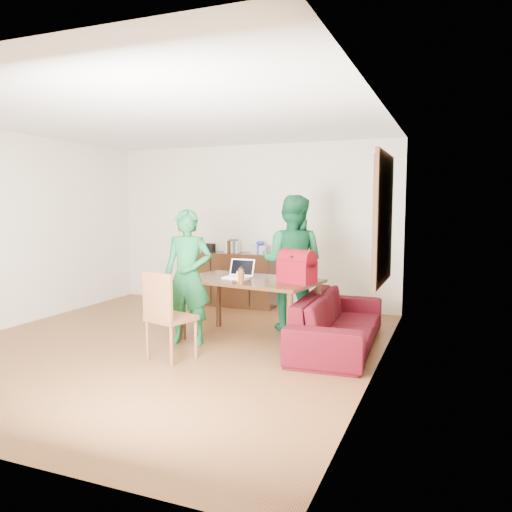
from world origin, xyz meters
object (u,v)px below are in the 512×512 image
at_px(person_far, 292,263).
at_px(sofa, 338,321).
at_px(table, 250,287).
at_px(chair, 170,333).
at_px(red_bag, 297,270).
at_px(bottle, 241,275).
at_px(laptop, 237,275).
at_px(person_near, 188,277).

xyz_separation_m(person_far, sofa, (0.77, -0.58, -0.61)).
height_order(table, sofa, table).
height_order(chair, sofa, chair).
height_order(table, person_far, person_far).
height_order(table, red_bag, red_bag).
bearing_deg(bottle, laptop, 120.10).
distance_m(chair, person_far, 2.05).
bearing_deg(red_bag, laptop, -167.50).
bearing_deg(person_near, chair, -89.84).
relative_size(person_near, laptop, 4.96).
height_order(person_near, bottle, person_near).
xyz_separation_m(table, chair, (-0.54, -1.01, -0.40)).
bearing_deg(person_near, person_far, 38.28).
height_order(person_near, person_far, person_far).
distance_m(chair, person_near, 0.83).
xyz_separation_m(table, laptop, (-0.17, -0.01, 0.14)).
relative_size(table, person_near, 1.09).
bearing_deg(table, person_far, 76.00).
bearing_deg(laptop, person_far, 58.27).
xyz_separation_m(table, person_near, (-0.66, -0.40, 0.14)).
xyz_separation_m(person_far, laptop, (-0.49, -0.75, -0.09)).
distance_m(red_bag, sofa, 0.82).
relative_size(person_near, person_far, 0.90).
height_order(chair, person_near, person_near).
distance_m(table, person_far, 0.84).
distance_m(table, chair, 1.22).
distance_m(person_far, bottle, 1.14).
xyz_separation_m(chair, bottle, (0.58, 0.65, 0.60)).
distance_m(chair, sofa, 2.00).
xyz_separation_m(bottle, red_bag, (0.60, 0.27, 0.06)).
bearing_deg(sofa, chair, 123.00).
bearing_deg(bottle, table, 96.03).
relative_size(bottle, red_bag, 0.46).
bearing_deg(table, chair, -108.79).
distance_m(person_near, sofa, 1.90).
bearing_deg(laptop, sofa, 8.77).
bearing_deg(person_near, bottle, -8.96).
relative_size(chair, person_far, 0.54).
xyz_separation_m(laptop, red_bag, (0.81, -0.09, 0.11)).
height_order(table, bottle, bottle).
height_order(person_near, laptop, person_near).
relative_size(bottle, sofa, 0.09).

